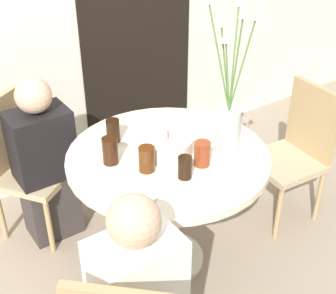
{
  "coord_description": "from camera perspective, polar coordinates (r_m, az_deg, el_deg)",
  "views": [
    {
      "loc": [
        -1.15,
        -1.66,
        2.03
      ],
      "look_at": [
        0.0,
        0.0,
        0.78
      ],
      "focal_mm": 50.0,
      "sensor_mm": 36.0,
      "label": 1
    }
  ],
  "objects": [
    {
      "name": "ground_plane",
      "position": [
        2.86,
        0.0,
        -13.47
      ],
      "size": [
        16.0,
        16.0,
        0.0
      ],
      "primitive_type": "plane",
      "color": "gray"
    },
    {
      "name": "doorway_panel",
      "position": [
        3.41,
        -3.74,
        14.49
      ],
      "size": [
        0.9,
        0.01,
        2.05
      ],
      "color": "black",
      "rests_on": "ground_plane"
    },
    {
      "name": "dining_table",
      "position": [
        2.48,
        0.0,
        -3.73
      ],
      "size": [
        1.05,
        1.05,
        0.74
      ],
      "color": "beige",
      "rests_on": "ground_plane"
    },
    {
      "name": "chair_left_flank",
      "position": [
        2.93,
        -17.39,
        -1.58
      ],
      "size": [
        0.56,
        0.56,
        0.89
      ],
      "rotation": [
        0.0,
        0.0,
        0.62
      ],
      "color": "tan",
      "rests_on": "ground_plane"
    },
    {
      "name": "chair_right_flank",
      "position": [
        3.03,
        15.41,
        -0.04
      ],
      "size": [
        0.43,
        0.43,
        0.89
      ],
      "rotation": [
        0.0,
        0.0,
        4.63
      ],
      "color": "tan",
      "rests_on": "ground_plane"
    },
    {
      "name": "birthday_cake",
      "position": [
        2.37,
        -0.12,
        0.13
      ],
      "size": [
        0.25,
        0.25,
        0.13
      ],
      "color": "white",
      "rests_on": "dining_table"
    },
    {
      "name": "flower_vase",
      "position": [
        2.32,
        7.4,
        4.11
      ],
      "size": [
        0.22,
        0.21,
        0.79
      ],
      "color": "silver",
      "rests_on": "dining_table"
    },
    {
      "name": "side_plate",
      "position": [
        2.11,
        -3.74,
        -5.68
      ],
      "size": [
        0.2,
        0.2,
        0.01
      ],
      "color": "silver",
      "rests_on": "dining_table"
    },
    {
      "name": "drink_glass_0",
      "position": [
        2.19,
        2.07,
        -2.5
      ],
      "size": [
        0.07,
        0.07,
        0.11
      ],
      "color": "black",
      "rests_on": "dining_table"
    },
    {
      "name": "drink_glass_1",
      "position": [
        2.24,
        -2.61,
        -1.47
      ],
      "size": [
        0.08,
        0.08,
        0.13
      ],
      "color": "#51280F",
      "rests_on": "dining_table"
    },
    {
      "name": "drink_glass_2",
      "position": [
        2.49,
        -6.71,
        2.0
      ],
      "size": [
        0.07,
        0.07,
        0.13
      ],
      "color": "black",
      "rests_on": "dining_table"
    },
    {
      "name": "drink_glass_3",
      "position": [
        2.28,
        4.18,
        -0.81
      ],
      "size": [
        0.08,
        0.08,
        0.13
      ],
      "color": "maroon",
      "rests_on": "dining_table"
    },
    {
      "name": "drink_glass_4",
      "position": [
        2.31,
        -7.06,
        -0.44
      ],
      "size": [
        0.08,
        0.08,
        0.14
      ],
      "color": "#33190C",
      "rests_on": "dining_table"
    },
    {
      "name": "person_boy",
      "position": [
        2.84,
        -14.76,
        -2.26
      ],
      "size": [
        0.34,
        0.24,
        1.05
      ],
      "color": "#383333",
      "rests_on": "ground_plane"
    }
  ]
}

